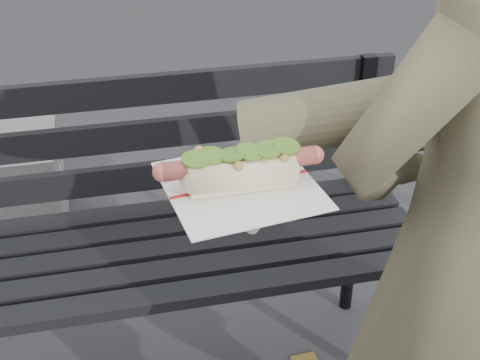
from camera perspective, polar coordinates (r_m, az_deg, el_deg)
The scene contains 3 objects.
park_bench at distance 1.78m, azimuth -9.47°, elevation -3.54°, with size 1.50×0.44×0.88m.
person at distance 1.22m, azimuth 19.19°, elevation -6.30°, with size 0.60×0.40×1.65m, color #4F4D35.
held_hotdog at distance 0.95m, azimuth 11.26°, elevation 4.87°, with size 0.64×0.30×0.20m.
Camera 1 is at (-0.11, -0.66, 1.55)m, focal length 50.00 mm.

